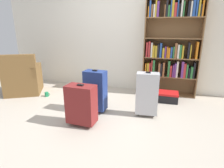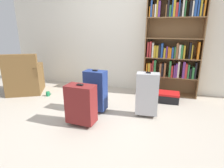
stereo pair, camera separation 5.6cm
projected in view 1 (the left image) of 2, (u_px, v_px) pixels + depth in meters
ground_plane at (98, 119)px, 3.02m from camera, size 10.38×10.38×0.00m
back_wall at (123, 33)px, 4.24m from camera, size 5.93×0.10×2.60m
bookshelf at (172, 46)px, 3.84m from camera, size 1.12×0.28×2.00m
armchair at (23, 79)px, 4.11m from camera, size 0.95×0.95×0.90m
mug at (47, 94)px, 3.99m from camera, size 0.12×0.08×0.10m
storage_box at (165, 96)px, 3.72m from camera, size 0.51×0.31×0.19m
suitcase_silver at (147, 94)px, 3.02m from camera, size 0.37×0.23×0.76m
suitcase_dark_red at (81, 104)px, 2.75m from camera, size 0.44×0.26×0.65m
suitcase_navy_blue at (95, 90)px, 3.18m from camera, size 0.38×0.24×0.75m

